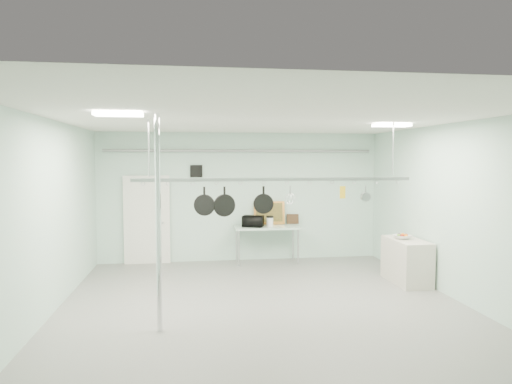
{
  "coord_description": "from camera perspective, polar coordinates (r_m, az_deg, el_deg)",
  "views": [
    {
      "loc": [
        -1.21,
        -7.32,
        2.54
      ],
      "look_at": [
        -0.04,
        1.0,
        1.94
      ],
      "focal_mm": 32.0,
      "sensor_mm": 36.0,
      "label": 1
    }
  ],
  "objects": [
    {
      "name": "prep_table",
      "position": [
        11.2,
        1.37,
        -4.66
      ],
      "size": [
        1.6,
        0.7,
        0.91
      ],
      "color": "silver",
      "rests_on": "floor"
    },
    {
      "name": "painting_large",
      "position": [
        11.46,
        1.66,
        -2.63
      ],
      "size": [
        0.79,
        0.17,
        0.58
      ],
      "primitive_type": "cube",
      "rotation": [
        -0.14,
        0.0,
        -0.05
      ],
      "color": "#CB8036",
      "rests_on": "prep_table"
    },
    {
      "name": "microwave",
      "position": [
        11.07,
        -0.37,
        -3.67
      ],
      "size": [
        0.57,
        0.48,
        0.27
      ],
      "primitive_type": "imported",
      "rotation": [
        0.0,
        0.0,
        2.79
      ],
      "color": "black",
      "rests_on": "prep_table"
    },
    {
      "name": "grater",
      "position": [
        8.07,
        10.77,
        -0.03
      ],
      "size": [
        0.1,
        0.05,
        0.23
      ],
      "primitive_type": null,
      "rotation": [
        0.0,
        0.0,
        -0.35
      ],
      "color": "gold",
      "rests_on": "pot_rack"
    },
    {
      "name": "chrome_pole",
      "position": [
        6.8,
        -12.11,
        -3.93
      ],
      "size": [
        0.08,
        0.08,
        3.2
      ],
      "primitive_type": "cylinder",
      "color": "silver",
      "rests_on": "floor"
    },
    {
      "name": "skillet_right",
      "position": [
        7.75,
        0.95,
        -1.01
      ],
      "size": [
        0.34,
        0.1,
        0.47
      ],
      "primitive_type": null,
      "rotation": [
        0.0,
        0.0,
        -0.12
      ],
      "color": "black",
      "rests_on": "pot_rack"
    },
    {
      "name": "ceiling",
      "position": [
        7.45,
        1.37,
        9.11
      ],
      "size": [
        7.0,
        8.0,
        0.02
      ],
      "primitive_type": "cube",
      "color": "silver",
      "rests_on": "back_wall"
    },
    {
      "name": "light_panel_right",
      "position": [
        8.73,
        16.6,
        8.01
      ],
      "size": [
        0.65,
        0.3,
        0.05
      ],
      "primitive_type": "cube",
      "color": "white",
      "rests_on": "ceiling"
    },
    {
      "name": "fruit_cluster",
      "position": [
        9.9,
        17.84,
        -5.14
      ],
      "size": [
        0.24,
        0.24,
        0.09
      ],
      "primitive_type": null,
      "color": "#A01A0E",
      "rests_on": "fruit_bowl"
    },
    {
      "name": "side_cabinet",
      "position": [
        9.97,
        18.3,
        -8.2
      ],
      "size": [
        0.6,
        1.2,
        0.9
      ],
      "primitive_type": "cube",
      "color": "beige",
      "rests_on": "floor"
    },
    {
      "name": "back_wall",
      "position": [
        11.41,
        -1.92,
        -0.62
      ],
      "size": [
        7.0,
        0.02,
        3.2
      ],
      "primitive_type": "cube",
      "color": "#B2D6C2",
      "rests_on": "floor"
    },
    {
      "name": "painting_small",
      "position": [
        11.6,
        4.61,
        -3.38
      ],
      "size": [
        0.31,
        0.11,
        0.25
      ],
      "primitive_type": "cube",
      "rotation": [
        -0.17,
        0.0,
        -0.09
      ],
      "color": "#362213",
      "rests_on": "prep_table"
    },
    {
      "name": "light_panel_left",
      "position": [
        6.62,
        -16.81,
        9.3
      ],
      "size": [
        0.65,
        0.3,
        0.05
      ],
      "primitive_type": "cube",
      "color": "white",
      "rests_on": "ceiling"
    },
    {
      "name": "fruit_bowl",
      "position": [
        9.91,
        17.83,
        -5.37
      ],
      "size": [
        0.41,
        0.41,
        0.09
      ],
      "primitive_type": "imported",
      "rotation": [
        0.0,
        0.0,
        0.2
      ],
      "color": "silver",
      "rests_on": "side_cabinet"
    },
    {
      "name": "floor",
      "position": [
        7.84,
        1.33,
        -14.79
      ],
      "size": [
        8.0,
        8.0,
        0.0
      ],
      "primitive_type": "plane",
      "color": "gray",
      "rests_on": "ground"
    },
    {
      "name": "whisk",
      "position": [
        7.83,
        4.3,
        -0.39
      ],
      "size": [
        0.22,
        0.22,
        0.31
      ],
      "primitive_type": null,
      "rotation": [
        0.0,
        0.0,
        0.28
      ],
      "color": "silver",
      "rests_on": "pot_rack"
    },
    {
      "name": "wall_vent",
      "position": [
        11.3,
        -7.48,
        2.6
      ],
      "size": [
        0.3,
        0.04,
        0.3
      ],
      "primitive_type": "cube",
      "color": "black",
      "rests_on": "back_wall"
    },
    {
      "name": "coffee_canister",
      "position": [
        11.14,
        1.75,
        -3.76
      ],
      "size": [
        0.19,
        0.19,
        0.22
      ],
      "primitive_type": "cylinder",
      "rotation": [
        0.0,
        0.0,
        0.18
      ],
      "color": "silver",
      "rests_on": "prep_table"
    },
    {
      "name": "door",
      "position": [
        11.41,
        -13.47,
        -3.51
      ],
      "size": [
        1.1,
        0.1,
        2.2
      ],
      "primitive_type": "cube",
      "color": "silver",
      "rests_on": "floor"
    },
    {
      "name": "right_wall",
      "position": [
        8.75,
        24.54,
        -2.43
      ],
      "size": [
        0.02,
        8.0,
        3.2
      ],
      "primitive_type": "cube",
      "color": "#B2D6C2",
      "rests_on": "floor"
    },
    {
      "name": "skillet_mid",
      "position": [
        7.67,
        -3.96,
        -1.21
      ],
      "size": [
        0.38,
        0.14,
        0.51
      ],
      "primitive_type": null,
      "rotation": [
        0.0,
        0.0,
        0.21
      ],
      "color": "black",
      "rests_on": "pot_rack"
    },
    {
      "name": "pot_rack",
      "position": [
        7.76,
        2.45,
        1.81
      ],
      "size": [
        4.8,
        0.06,
        1.0
      ],
      "color": "#B7B7BC",
      "rests_on": "ceiling"
    },
    {
      "name": "conduit_pipe",
      "position": [
        11.29,
        -1.88,
        5.17
      ],
      "size": [
        6.6,
        0.07,
        0.07
      ],
      "primitive_type": "cylinder",
      "rotation": [
        0.0,
        1.57,
        0.0
      ],
      "color": "gray",
      "rests_on": "back_wall"
    },
    {
      "name": "skillet_left",
      "position": [
        7.65,
        -6.48,
        -1.08
      ],
      "size": [
        0.36,
        0.14,
        0.47
      ],
      "primitive_type": null,
      "rotation": [
        0.0,
        0.0,
        -0.23
      ],
      "color": "black",
      "rests_on": "pot_rack"
    },
    {
      "name": "saucepan",
      "position": [
        8.22,
        13.53,
        -0.21
      ],
      "size": [
        0.17,
        0.11,
        0.29
      ],
      "primitive_type": null,
      "rotation": [
        0.0,
        0.0,
        0.09
      ],
      "color": "#A7A8AC",
      "rests_on": "pot_rack"
    }
  ]
}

